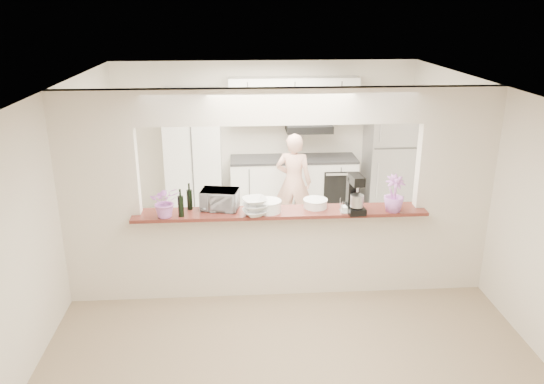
{
  "coord_description": "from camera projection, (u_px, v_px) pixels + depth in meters",
  "views": [
    {
      "loc": [
        -0.49,
        -5.75,
        3.35
      ],
      "look_at": [
        -0.07,
        0.3,
        1.2
      ],
      "focal_mm": 35.0,
      "sensor_mm": 36.0,
      "label": 1
    }
  ],
  "objects": [
    {
      "name": "utensil_caddy",
      "position": [
        351.0,
        204.0,
        6.07
      ],
      "size": [
        0.24,
        0.14,
        0.22
      ],
      "color": "silver",
      "rests_on": "bar_counter"
    },
    {
      "name": "serving_bowls",
      "position": [
        255.0,
        207.0,
        5.98
      ],
      "size": [
        0.33,
        0.33,
        0.2
      ],
      "primitive_type": "imported",
      "rotation": [
        0.0,
        0.0,
        0.26
      ],
      "color": "silver",
      "rests_on": "bar_counter"
    },
    {
      "name": "tile_overlay",
      "position": [
        271.0,
        239.0,
        8.02
      ],
      "size": [
        5.0,
        2.9,
        0.01
      ],
      "primitive_type": "cube",
      "color": "beige",
      "rests_on": "floor"
    },
    {
      "name": "plate_stack_b",
      "position": [
        315.0,
        203.0,
        6.23
      ],
      "size": [
        0.29,
        0.29,
        0.1
      ],
      "color": "white",
      "rests_on": "bar_counter"
    },
    {
      "name": "wine_bottle_a",
      "position": [
        190.0,
        199.0,
        6.15
      ],
      "size": [
        0.06,
        0.06,
        0.32
      ],
      "color": "black",
      "rests_on": "bar_counter"
    },
    {
      "name": "tan_bowl",
      "position": [
        313.0,
        203.0,
        6.28
      ],
      "size": [
        0.15,
        0.15,
        0.07
      ],
      "primitive_type": "cylinder",
      "color": "tan",
      "rests_on": "bar_counter"
    },
    {
      "name": "red_bowl",
      "position": [
        267.0,
        208.0,
        6.15
      ],
      "size": [
        0.15,
        0.15,
        0.07
      ],
      "primitive_type": "cylinder",
      "color": "maroon",
      "rests_on": "bar_counter"
    },
    {
      "name": "flower_right",
      "position": [
        394.0,
        194.0,
        6.07
      ],
      "size": [
        0.29,
        0.29,
        0.43
      ],
      "primitive_type": "imported",
      "rotation": [
        0.0,
        0.0,
        0.23
      ],
      "color": "#B863B6",
      "rests_on": "bar_counter"
    },
    {
      "name": "toaster_oven",
      "position": [
        220.0,
        200.0,
        6.16
      ],
      "size": [
        0.47,
        0.36,
        0.24
      ],
      "primitive_type": "imported",
      "rotation": [
        0.0,
        0.0,
        -0.18
      ],
      "color": "#B7B7BC",
      "rests_on": "bar_counter"
    },
    {
      "name": "refrigerator",
      "position": [
        388.0,
        162.0,
        8.9
      ],
      "size": [
        0.75,
        0.7,
        1.7
      ],
      "primitive_type": "cube",
      "color": "#A6A7AB",
      "rests_on": "floor"
    },
    {
      "name": "partition",
      "position": [
        280.0,
        177.0,
        6.06
      ],
      "size": [
        5.0,
        0.15,
        2.5
      ],
      "color": "silver",
      "rests_on": "floor"
    },
    {
      "name": "flower_left",
      "position": [
        165.0,
        201.0,
        5.92
      ],
      "size": [
        0.36,
        0.33,
        0.36
      ],
      "primitive_type": "imported",
      "rotation": [
        0.0,
        0.0,
        0.13
      ],
      "color": "pink",
      "rests_on": "bar_counter"
    },
    {
      "name": "floor",
      "position": [
        280.0,
        291.0,
        6.56
      ],
      "size": [
        6.0,
        6.0,
        0.0
      ],
      "primitive_type": "plane",
      "color": "gray",
      "rests_on": "ground"
    },
    {
      "name": "plate_stack_a",
      "position": [
        269.0,
        206.0,
        6.1
      ],
      "size": [
        0.3,
        0.3,
        0.14
      ],
      "color": "white",
      "rests_on": "bar_counter"
    },
    {
      "name": "kitchen_cabinets",
      "position": [
        255.0,
        156.0,
        8.78
      ],
      "size": [
        3.15,
        0.62,
        2.25
      ],
      "color": "silver",
      "rests_on": "floor"
    },
    {
      "name": "person",
      "position": [
        294.0,
        182.0,
        8.16
      ],
      "size": [
        0.63,
        0.5,
        1.52
      ],
      "primitive_type": "imported",
      "rotation": [
        0.0,
        0.0,
        2.87
      ],
      "color": "#DFA691",
      "rests_on": "floor"
    },
    {
      "name": "bar_counter",
      "position": [
        280.0,
        249.0,
        6.36
      ],
      "size": [
        3.4,
        0.38,
        1.09
      ],
      "color": "silver",
      "rests_on": "floor"
    },
    {
      "name": "stand_mixer",
      "position": [
        355.0,
        195.0,
        6.06
      ],
      "size": [
        0.22,
        0.32,
        0.45
      ],
      "color": "black",
      "rests_on": "bar_counter"
    },
    {
      "name": "wine_bottle_b",
      "position": [
        181.0,
        206.0,
        5.94
      ],
      "size": [
        0.07,
        0.07,
        0.33
      ],
      "color": "black",
      "rests_on": "bar_counter"
    }
  ]
}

